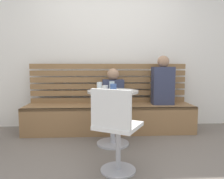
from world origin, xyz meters
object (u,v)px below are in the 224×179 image
(cup_glass_tall, at_px, (112,86))
(cup_ceramic_white, at_px, (105,88))
(cup_mug_blue, at_px, (113,88))
(cafe_table, at_px, (113,107))
(cup_water_clear, at_px, (99,86))
(person_child_left, at_px, (113,89))
(plate_small, at_px, (127,90))
(booth_bench, at_px, (110,118))
(cup_espresso_small, at_px, (100,90))
(person_adult, at_px, (163,83))
(white_chair, at_px, (116,128))

(cup_glass_tall, bearing_deg, cup_ceramic_white, -153.55)
(cup_ceramic_white, xyz_separation_m, cup_mug_blue, (0.10, -0.07, 0.01))
(cup_glass_tall, distance_m, cup_mug_blue, 0.11)
(cafe_table, relative_size, cup_water_clear, 6.73)
(person_child_left, bearing_deg, plate_small, -76.96)
(booth_bench, xyz_separation_m, cup_espresso_small, (-0.15, -0.78, 0.55))
(plate_small, bearing_deg, cup_water_clear, 166.21)
(person_adult, distance_m, cup_water_clear, 1.17)
(white_chair, distance_m, cup_mug_blue, 0.79)
(cup_ceramic_white, relative_size, plate_small, 0.47)
(cup_water_clear, bearing_deg, white_chair, -79.71)
(cup_ceramic_white, bearing_deg, white_chair, -84.13)
(person_child_left, bearing_deg, cup_mug_blue, -93.20)
(person_adult, xyz_separation_m, person_child_left, (-0.82, -0.01, -0.10))
(cup_water_clear, bearing_deg, cafe_table, -19.57)
(person_adult, xyz_separation_m, plate_small, (-0.67, -0.63, -0.05))
(cup_glass_tall, distance_m, plate_small, 0.21)
(white_chair, height_order, person_child_left, person_child_left)
(cafe_table, bearing_deg, booth_bench, 91.85)
(cup_water_clear, bearing_deg, cup_ceramic_white, -46.20)
(booth_bench, bearing_deg, white_chair, -90.14)
(cup_glass_tall, relative_size, plate_small, 0.71)
(person_adult, height_order, plate_small, person_adult)
(person_child_left, bearing_deg, cup_espresso_small, -104.71)
(cup_ceramic_white, height_order, cup_glass_tall, cup_glass_tall)
(booth_bench, relative_size, person_child_left, 4.57)
(booth_bench, distance_m, person_adult, 1.05)
(booth_bench, bearing_deg, cup_ceramic_white, -98.15)
(cafe_table, distance_m, cup_water_clear, 0.34)
(cup_glass_tall, relative_size, cup_mug_blue, 1.26)
(person_child_left, relative_size, cup_glass_tall, 4.92)
(person_adult, bearing_deg, white_chair, -121.82)
(cup_mug_blue, relative_size, plate_small, 0.56)
(cup_espresso_small, distance_m, plate_small, 0.40)
(white_chair, distance_m, cup_water_clear, 0.94)
(cup_ceramic_white, bearing_deg, cup_mug_blue, -32.12)
(cafe_table, distance_m, plate_small, 0.29)
(booth_bench, xyz_separation_m, cafe_table, (0.02, -0.57, 0.30))
(cup_water_clear, bearing_deg, booth_bench, 72.49)
(white_chair, height_order, cup_mug_blue, white_chair)
(plate_small, bearing_deg, cup_ceramic_white, 178.17)
(cup_glass_tall, bearing_deg, cup_espresso_small, -124.45)
(cafe_table, height_order, cup_glass_tall, cup_glass_tall)
(white_chair, height_order, cup_water_clear, same)
(booth_bench, relative_size, cup_ceramic_white, 33.75)
(white_chair, relative_size, cup_water_clear, 7.73)
(cup_water_clear, distance_m, plate_small, 0.38)
(cafe_table, xyz_separation_m, cup_glass_tall, (-0.01, 0.03, 0.28))
(person_adult, bearing_deg, cafe_table, -144.55)
(white_chair, height_order, cup_glass_tall, cup_glass_tall)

